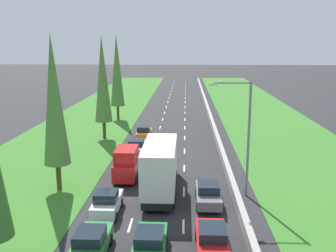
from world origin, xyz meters
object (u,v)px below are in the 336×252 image
object	(u,v)px
white_hatchback_left_lane	(107,202)
poplar_tree_third	(103,79)
red_van_left_lane	(127,163)
street_light_mast	(244,131)
poplar_tree_second	(54,101)
grey_sedan_right_lane	(208,193)
red_sedan_right_lane	(212,240)
poplar_tree_fourth	(117,71)
green_sedan_centre_lane	(150,244)
orange_hatchback_left_lane	(144,133)
green_sedan_left_lane	(91,244)
white_box_truck_centre_lane	(161,165)
silver_sedan_left_lane	(137,147)

from	to	relation	value
white_hatchback_left_lane	poplar_tree_third	distance (m)	23.13
red_van_left_lane	street_light_mast	bearing A→B (deg)	-19.88
poplar_tree_second	red_van_left_lane	bearing A→B (deg)	28.48
white_hatchback_left_lane	grey_sedan_right_lane	xyz separation A→B (m)	(7.17, 2.02, -0.02)
red_sedan_right_lane	poplar_tree_fourth	world-z (taller)	poplar_tree_fourth
grey_sedan_right_lane	poplar_tree_third	bearing A→B (deg)	121.10
green_sedan_centre_lane	orange_hatchback_left_lane	world-z (taller)	orange_hatchback_left_lane
orange_hatchback_left_lane	poplar_tree_fourth	xyz separation A→B (m)	(-5.42, 12.55, 6.71)
red_van_left_lane	orange_hatchback_left_lane	bearing A→B (deg)	89.97
green_sedan_centre_lane	poplar_tree_fourth	xyz separation A→B (m)	(-8.59, 39.47, 6.73)
poplar_tree_fourth	green_sedan_left_lane	bearing A→B (deg)	-82.38
poplar_tree_third	street_light_mast	world-z (taller)	poplar_tree_third
white_box_truck_centre_lane	poplar_tree_second	size ratio (longest dim) A/B	0.75
poplar_tree_fourth	white_hatchback_left_lane	bearing A→B (deg)	-81.48
grey_sedan_right_lane	orange_hatchback_left_lane	bearing A→B (deg)	109.45
poplar_tree_fourth	orange_hatchback_left_lane	bearing A→B (deg)	-66.66
silver_sedan_left_lane	poplar_tree_third	xyz separation A→B (m)	(-4.90, 6.79, 6.58)
silver_sedan_left_lane	green_sedan_centre_lane	bearing A→B (deg)	-80.81
red_van_left_lane	grey_sedan_right_lane	xyz separation A→B (m)	(6.84, -5.22, -0.59)
white_hatchback_left_lane	street_light_mast	distance (m)	11.48
red_van_left_lane	grey_sedan_right_lane	bearing A→B (deg)	-37.36
red_sedan_right_lane	street_light_mast	distance (m)	10.14
green_sedan_centre_lane	grey_sedan_right_lane	world-z (taller)	same
red_sedan_right_lane	poplar_tree_fourth	size ratio (longest dim) A/B	0.35
white_hatchback_left_lane	poplar_tree_second	bearing A→B (deg)	137.61
silver_sedan_left_lane	poplar_tree_second	world-z (taller)	poplar_tree_second
green_sedan_centre_lane	red_van_left_lane	size ratio (longest dim) A/B	0.92
green_sedan_centre_lane	orange_hatchback_left_lane	size ratio (longest dim) A/B	1.15
red_sedan_right_lane	orange_hatchback_left_lane	xyz separation A→B (m)	(-6.66, 26.24, 0.02)
red_van_left_lane	poplar_tree_third	world-z (taller)	poplar_tree_third
poplar_tree_second	street_light_mast	distance (m)	14.93
white_hatchback_left_lane	red_van_left_lane	world-z (taller)	red_van_left_lane
red_sedan_right_lane	poplar_tree_fourth	xyz separation A→B (m)	(-12.08, 38.79, 6.73)
white_box_truck_centre_lane	red_sedan_right_lane	bearing A→B (deg)	-69.11
poplar_tree_second	green_sedan_left_lane	bearing A→B (deg)	-63.28
orange_hatchback_left_lane	white_hatchback_left_lane	bearing A→B (deg)	-90.90
silver_sedan_left_lane	grey_sedan_right_lane	bearing A→B (deg)	-61.60
red_van_left_lane	poplar_tree_third	size ratio (longest dim) A/B	0.39
red_sedan_right_lane	poplar_tree_third	distance (m)	29.76
green_sedan_left_lane	street_light_mast	xyz separation A→B (m)	(9.70, 9.41, 4.42)
poplar_tree_second	silver_sedan_left_lane	bearing A→B (deg)	64.20
red_sedan_right_lane	street_light_mast	world-z (taller)	street_light_mast
silver_sedan_left_lane	poplar_tree_fourth	size ratio (longest dim) A/B	0.35
red_van_left_lane	street_light_mast	world-z (taller)	street_light_mast
white_box_truck_centre_lane	poplar_tree_second	bearing A→B (deg)	179.39
poplar_tree_third	red_van_left_lane	bearing A→B (deg)	-70.83
poplar_tree_third	white_box_truck_centre_lane	bearing A→B (deg)	-64.77
green_sedan_centre_lane	orange_hatchback_left_lane	bearing A→B (deg)	96.74
green_sedan_left_lane	poplar_tree_second	size ratio (longest dim) A/B	0.36
silver_sedan_left_lane	poplar_tree_second	bearing A→B (deg)	-115.80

